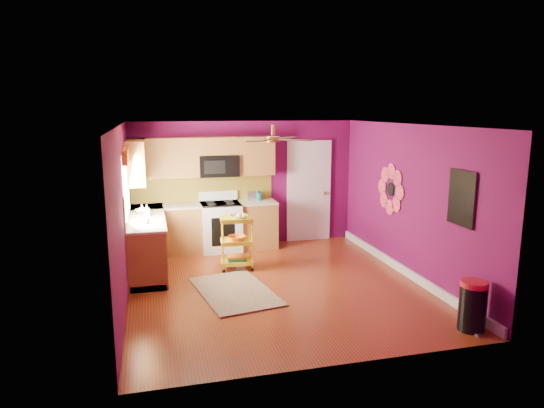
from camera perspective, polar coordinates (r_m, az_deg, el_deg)
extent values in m
plane|color=#65250F|center=(7.74, 0.49, -9.56)|extent=(5.00, 5.00, 0.00)
cube|color=#610B48|center=(9.79, -3.23, 2.40)|extent=(4.50, 0.04, 2.50)
cube|color=#610B48|center=(5.09, 7.75, -5.95)|extent=(4.50, 0.04, 2.50)
cube|color=#610B48|center=(7.17, -17.17, -1.33)|extent=(0.04, 5.00, 2.50)
cube|color=#610B48|center=(8.25, 15.81, 0.34)|extent=(0.04, 5.00, 2.50)
cube|color=silver|center=(7.24, 0.53, 9.27)|extent=(4.50, 5.00, 0.04)
cube|color=white|center=(8.52, 15.21, -7.49)|extent=(0.05, 4.90, 0.14)
cube|color=brown|center=(8.66, -14.47, -4.53)|extent=(0.60, 2.30, 0.90)
cube|color=brown|center=(9.53, -7.85, -2.84)|extent=(2.80, 0.60, 0.90)
cube|color=beige|center=(8.55, -14.62, -1.49)|extent=(0.63, 2.30, 0.04)
cube|color=beige|center=(9.43, -7.93, -0.07)|extent=(2.80, 0.63, 0.04)
cube|color=black|center=(8.77, -14.34, -7.05)|extent=(0.54, 2.30, 0.10)
cube|color=black|center=(9.64, -7.79, -5.15)|extent=(2.80, 0.54, 0.10)
cube|color=white|center=(9.54, -6.04, -2.72)|extent=(0.76, 0.66, 0.92)
cube|color=black|center=(9.44, -6.10, 0.02)|extent=(0.76, 0.62, 0.03)
cube|color=white|center=(9.69, -6.35, 0.99)|extent=(0.76, 0.06, 0.18)
cube|color=black|center=(9.23, -5.74, -3.26)|extent=(0.45, 0.02, 0.55)
cube|color=brown|center=(9.38, -12.68, 5.30)|extent=(1.32, 0.33, 0.75)
cube|color=brown|center=(9.60, -1.96, 5.69)|extent=(0.72, 0.33, 0.75)
cube|color=brown|center=(9.45, -6.38, 6.79)|extent=(0.76, 0.33, 0.34)
cube|color=brown|center=(8.90, -15.78, 4.85)|extent=(0.33, 1.30, 0.75)
cube|color=black|center=(9.45, -6.30, 4.48)|extent=(0.76, 0.38, 0.40)
cube|color=brown|center=(9.67, -8.16, 1.86)|extent=(2.80, 0.01, 0.51)
cube|color=brown|center=(8.50, -16.67, 0.22)|extent=(0.01, 2.30, 0.51)
cube|color=white|center=(8.15, -16.81, 2.29)|extent=(0.03, 1.20, 1.00)
cube|color=#D06312|center=(8.09, -16.79, 5.59)|extent=(0.08, 1.35, 0.22)
cube|color=white|center=(10.15, 4.32, 1.41)|extent=(0.85, 0.04, 2.05)
cube|color=white|center=(10.13, 4.35, 1.39)|extent=(0.95, 0.02, 2.15)
sphere|color=#BF8C3F|center=(10.20, 6.12, 1.29)|extent=(0.07, 0.07, 0.07)
cylinder|color=black|center=(8.74, 13.77, 1.69)|extent=(0.01, 0.24, 0.24)
cube|color=#17967D|center=(7.03, 21.46, 0.65)|extent=(0.03, 0.52, 0.72)
cube|color=black|center=(7.02, 21.37, 0.64)|extent=(0.01, 0.56, 0.76)
cylinder|color=#BF8C3F|center=(7.44, 0.13, 8.71)|extent=(0.06, 0.06, 0.16)
cylinder|color=#BF8C3F|center=(7.45, 0.13, 7.63)|extent=(0.20, 0.20, 0.08)
cube|color=#4C2D19|center=(7.78, 1.57, 7.78)|extent=(0.47, 0.47, 0.01)
cube|color=#4C2D19|center=(7.65, -2.35, 7.71)|extent=(0.47, 0.47, 0.01)
cube|color=#4C2D19|center=(7.12, -1.44, 7.47)|extent=(0.47, 0.47, 0.01)
cube|color=#4C2D19|center=(7.26, 2.73, 7.53)|extent=(0.47, 0.47, 0.01)
cube|color=#301E10|center=(7.50, -4.39, -10.19)|extent=(1.28, 1.80, 0.02)
cylinder|color=yellow|center=(8.21, -5.77, -4.98)|extent=(0.02, 0.02, 0.85)
cylinder|color=yellow|center=(8.25, -2.37, -4.86)|extent=(0.02, 0.02, 0.85)
cylinder|color=yellow|center=(8.54, -5.89, -4.36)|extent=(0.02, 0.02, 0.85)
cylinder|color=yellow|center=(8.57, -2.62, -4.24)|extent=(0.02, 0.02, 0.85)
sphere|color=black|center=(8.34, -5.71, -7.85)|extent=(0.06, 0.06, 0.06)
sphere|color=black|center=(8.38, -2.35, -7.71)|extent=(0.06, 0.06, 0.06)
sphere|color=black|center=(8.66, -5.84, -7.12)|extent=(0.06, 0.06, 0.06)
sphere|color=black|center=(8.70, -2.60, -7.00)|extent=(0.06, 0.06, 0.06)
cube|color=yellow|center=(8.29, -4.20, -1.92)|extent=(0.58, 0.45, 0.03)
cube|color=yellow|center=(8.38, -4.16, -4.51)|extent=(0.58, 0.45, 0.03)
cube|color=yellow|center=(8.49, -4.13, -6.84)|extent=(0.58, 0.45, 0.03)
imported|color=beige|center=(8.28, -3.86, -1.56)|extent=(0.33, 0.33, 0.07)
sphere|color=yellow|center=(8.28, -3.87, -1.40)|extent=(0.10, 0.10, 0.10)
imported|color=#D06312|center=(8.37, -4.17, -4.09)|extent=(0.34, 0.34, 0.10)
cube|color=navy|center=(8.48, -4.13, -6.62)|extent=(0.34, 0.27, 0.04)
cube|color=#267233|center=(8.47, -4.14, -6.38)|extent=(0.34, 0.27, 0.03)
cube|color=#D06312|center=(8.46, -4.14, -6.17)|extent=(0.34, 0.27, 0.03)
cylinder|color=black|center=(6.68, 22.50, -11.26)|extent=(0.42, 0.42, 0.58)
cylinder|color=red|center=(6.57, 22.71, -8.66)|extent=(0.34, 0.34, 0.07)
cube|color=beige|center=(6.66, 23.20, -13.93)|extent=(0.13, 0.09, 0.03)
cylinder|color=teal|center=(9.65, -1.69, 0.90)|extent=(0.18, 0.18, 0.16)
sphere|color=teal|center=(9.64, -1.69, 1.49)|extent=(0.06, 0.06, 0.06)
cube|color=beige|center=(9.62, -2.34, 0.92)|extent=(0.22, 0.15, 0.18)
imported|color=#EA3F72|center=(8.50, -14.50, -0.72)|extent=(0.09, 0.09, 0.20)
imported|color=white|center=(8.75, -15.03, -0.55)|extent=(0.13, 0.13, 0.16)
imported|color=white|center=(8.78, -14.96, -0.82)|extent=(0.26, 0.26, 0.06)
imported|color=white|center=(7.96, -14.57, -1.95)|extent=(0.11, 0.11, 0.09)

